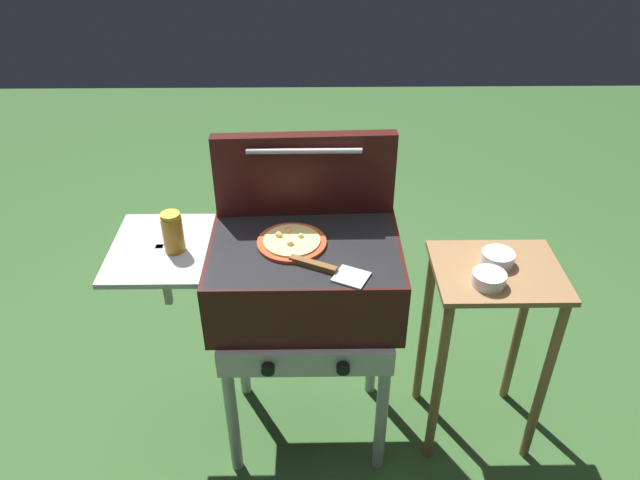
{
  "coord_description": "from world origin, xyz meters",
  "views": [
    {
      "loc": [
        0.03,
        -1.66,
        2.03
      ],
      "look_at": [
        0.05,
        0.0,
        0.92
      ],
      "focal_mm": 34.11,
      "sensor_mm": 36.0,
      "label": 1
    }
  ],
  "objects_px": {
    "prep_table": "(488,321)",
    "topping_bowl_near": "(489,279)",
    "pizza_cheese": "(292,242)",
    "grill": "(301,280)",
    "topping_bowl_far": "(498,258)",
    "spatula": "(329,270)",
    "sauce_jar": "(173,232)"
  },
  "relations": [
    {
      "from": "grill",
      "to": "pizza_cheese",
      "type": "bearing_deg",
      "value": 157.54
    },
    {
      "from": "spatula",
      "to": "topping_bowl_far",
      "type": "xyz_separation_m",
      "value": [
        0.59,
        0.18,
        -0.09
      ]
    },
    {
      "from": "topping_bowl_near",
      "to": "topping_bowl_far",
      "type": "distance_m",
      "value": 0.13
    },
    {
      "from": "topping_bowl_near",
      "to": "topping_bowl_far",
      "type": "height_order",
      "value": "same"
    },
    {
      "from": "sauce_jar",
      "to": "topping_bowl_near",
      "type": "xyz_separation_m",
      "value": [
        1.03,
        -0.06,
        -0.15
      ]
    },
    {
      "from": "topping_bowl_near",
      "to": "topping_bowl_far",
      "type": "bearing_deg",
      "value": 63.14
    },
    {
      "from": "pizza_cheese",
      "to": "prep_table",
      "type": "relative_size",
      "value": 0.29
    },
    {
      "from": "sauce_jar",
      "to": "topping_bowl_far",
      "type": "distance_m",
      "value": 1.1
    },
    {
      "from": "pizza_cheese",
      "to": "spatula",
      "type": "distance_m",
      "value": 0.19
    },
    {
      "from": "prep_table",
      "to": "topping_bowl_near",
      "type": "relative_size",
      "value": 7.11
    },
    {
      "from": "prep_table",
      "to": "topping_bowl_far",
      "type": "height_order",
      "value": "topping_bowl_far"
    },
    {
      "from": "pizza_cheese",
      "to": "sauce_jar",
      "type": "height_order",
      "value": "sauce_jar"
    },
    {
      "from": "sauce_jar",
      "to": "prep_table",
      "type": "distance_m",
      "value": 1.16
    },
    {
      "from": "prep_table",
      "to": "topping_bowl_near",
      "type": "distance_m",
      "value": 0.27
    },
    {
      "from": "spatula",
      "to": "topping_bowl_near",
      "type": "xyz_separation_m",
      "value": [
        0.53,
        0.06,
        -0.09
      ]
    },
    {
      "from": "sauce_jar",
      "to": "topping_bowl_far",
      "type": "height_order",
      "value": "sauce_jar"
    },
    {
      "from": "pizza_cheese",
      "to": "topping_bowl_far",
      "type": "height_order",
      "value": "pizza_cheese"
    },
    {
      "from": "pizza_cheese",
      "to": "grill",
      "type": "bearing_deg",
      "value": -22.46
    },
    {
      "from": "spatula",
      "to": "topping_bowl_near",
      "type": "height_order",
      "value": "spatula"
    },
    {
      "from": "pizza_cheese",
      "to": "topping_bowl_far",
      "type": "bearing_deg",
      "value": 2.14
    },
    {
      "from": "pizza_cheese",
      "to": "sauce_jar",
      "type": "xyz_separation_m",
      "value": [
        -0.38,
        -0.03,
        0.06
      ]
    },
    {
      "from": "spatula",
      "to": "topping_bowl_far",
      "type": "height_order",
      "value": "spatula"
    },
    {
      "from": "prep_table",
      "to": "topping_bowl_far",
      "type": "xyz_separation_m",
      "value": [
        0.0,
        0.03,
        0.25
      ]
    },
    {
      "from": "spatula",
      "to": "topping_bowl_far",
      "type": "distance_m",
      "value": 0.62
    },
    {
      "from": "grill",
      "to": "sauce_jar",
      "type": "distance_m",
      "value": 0.46
    },
    {
      "from": "topping_bowl_far",
      "to": "prep_table",
      "type": "bearing_deg",
      "value": -94.47
    },
    {
      "from": "grill",
      "to": "topping_bowl_far",
      "type": "bearing_deg",
      "value": 3.29
    },
    {
      "from": "sauce_jar",
      "to": "topping_bowl_near",
      "type": "bearing_deg",
      "value": -3.35
    },
    {
      "from": "grill",
      "to": "pizza_cheese",
      "type": "xyz_separation_m",
      "value": [
        -0.03,
        0.01,
        0.15
      ]
    },
    {
      "from": "spatula",
      "to": "topping_bowl_far",
      "type": "bearing_deg",
      "value": 17.07
    },
    {
      "from": "sauce_jar",
      "to": "prep_table",
      "type": "height_order",
      "value": "sauce_jar"
    },
    {
      "from": "topping_bowl_near",
      "to": "sauce_jar",
      "type": "bearing_deg",
      "value": 176.65
    }
  ]
}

